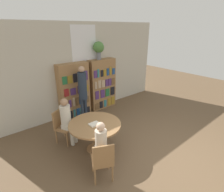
{
  "coord_description": "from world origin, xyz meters",
  "views": [
    {
      "loc": [
        -3.01,
        -1.52,
        2.83
      ],
      "look_at": [
        -0.15,
        1.94,
        1.05
      ],
      "focal_mm": 28.0,
      "sensor_mm": 36.0,
      "label": 1
    }
  ],
  "objects_px": {
    "reading_table": "(95,128)",
    "chair_near_camera": "(103,160)",
    "seated_reader_left": "(67,119)",
    "flower_vase": "(99,48)",
    "bookshelf_right": "(102,84)",
    "chair_left_side": "(62,124)",
    "bookshelf_left": "(74,91)",
    "seated_reader_right": "(101,146)",
    "librarian_standing": "(83,89)"
  },
  "relations": [
    {
      "from": "reading_table",
      "to": "chair_near_camera",
      "type": "distance_m",
      "value": 0.96
    },
    {
      "from": "reading_table",
      "to": "seated_reader_left",
      "type": "relative_size",
      "value": 1.0
    },
    {
      "from": "flower_vase",
      "to": "chair_near_camera",
      "type": "xyz_separation_m",
      "value": [
        -1.92,
        -2.75,
        -1.69
      ]
    },
    {
      "from": "bookshelf_right",
      "to": "chair_left_side",
      "type": "relative_size",
      "value": 2.04
    },
    {
      "from": "bookshelf_left",
      "to": "reading_table",
      "type": "relative_size",
      "value": 1.46
    },
    {
      "from": "chair_left_side",
      "to": "seated_reader_right",
      "type": "relative_size",
      "value": 0.72
    },
    {
      "from": "bookshelf_left",
      "to": "bookshelf_right",
      "type": "height_order",
      "value": "same"
    },
    {
      "from": "seated_reader_left",
      "to": "chair_near_camera",
      "type": "bearing_deg",
      "value": 59.94
    },
    {
      "from": "flower_vase",
      "to": "reading_table",
      "type": "height_order",
      "value": "flower_vase"
    },
    {
      "from": "chair_near_camera",
      "to": "librarian_standing",
      "type": "bearing_deg",
      "value": 93.09
    },
    {
      "from": "reading_table",
      "to": "chair_left_side",
      "type": "distance_m",
      "value": 0.96
    },
    {
      "from": "chair_left_side",
      "to": "bookshelf_left",
      "type": "bearing_deg",
      "value": -160.14
    },
    {
      "from": "flower_vase",
      "to": "chair_left_side",
      "type": "xyz_separation_m",
      "value": [
        -1.96,
        -1.05,
        -1.69
      ]
    },
    {
      "from": "bookshelf_left",
      "to": "seated_reader_left",
      "type": "distance_m",
      "value": 1.49
    },
    {
      "from": "bookshelf_left",
      "to": "bookshelf_right",
      "type": "distance_m",
      "value": 1.13
    },
    {
      "from": "flower_vase",
      "to": "chair_near_camera",
      "type": "height_order",
      "value": "flower_vase"
    },
    {
      "from": "chair_near_camera",
      "to": "chair_left_side",
      "type": "bearing_deg",
      "value": 117.0
    },
    {
      "from": "chair_left_side",
      "to": "seated_reader_left",
      "type": "bearing_deg",
      "value": 90.0
    },
    {
      "from": "flower_vase",
      "to": "reading_table",
      "type": "relative_size",
      "value": 0.48
    },
    {
      "from": "bookshelf_left",
      "to": "reading_table",
      "type": "xyz_separation_m",
      "value": [
        -0.49,
        -1.89,
        -0.28
      ]
    },
    {
      "from": "seated_reader_right",
      "to": "chair_near_camera",
      "type": "bearing_deg",
      "value": -90.0
    },
    {
      "from": "librarian_standing",
      "to": "chair_near_camera",
      "type": "bearing_deg",
      "value": -112.66
    },
    {
      "from": "seated_reader_right",
      "to": "librarian_standing",
      "type": "height_order",
      "value": "librarian_standing"
    },
    {
      "from": "flower_vase",
      "to": "librarian_standing",
      "type": "xyz_separation_m",
      "value": [
        -0.99,
        -0.51,
        -1.1
      ]
    },
    {
      "from": "flower_vase",
      "to": "librarian_standing",
      "type": "distance_m",
      "value": 1.56
    },
    {
      "from": "seated_reader_left",
      "to": "seated_reader_right",
      "type": "relative_size",
      "value": 1.01
    },
    {
      "from": "bookshelf_left",
      "to": "librarian_standing",
      "type": "height_order",
      "value": "bookshelf_left"
    },
    {
      "from": "bookshelf_left",
      "to": "flower_vase",
      "type": "bearing_deg",
      "value": 0.26
    },
    {
      "from": "seated_reader_right",
      "to": "librarian_standing",
      "type": "relative_size",
      "value": 0.68
    },
    {
      "from": "bookshelf_left",
      "to": "librarian_standing",
      "type": "bearing_deg",
      "value": -86.08
    },
    {
      "from": "reading_table",
      "to": "seated_reader_right",
      "type": "distance_m",
      "value": 0.77
    },
    {
      "from": "bookshelf_right",
      "to": "seated_reader_left",
      "type": "distance_m",
      "value": 2.34
    },
    {
      "from": "librarian_standing",
      "to": "seated_reader_left",
      "type": "bearing_deg",
      "value": -141.49
    },
    {
      "from": "bookshelf_left",
      "to": "bookshelf_right",
      "type": "bearing_deg",
      "value": -0.02
    },
    {
      "from": "seated_reader_left",
      "to": "seated_reader_right",
      "type": "distance_m",
      "value": 1.37
    },
    {
      "from": "flower_vase",
      "to": "seated_reader_left",
      "type": "height_order",
      "value": "flower_vase"
    },
    {
      "from": "bookshelf_right",
      "to": "librarian_standing",
      "type": "height_order",
      "value": "bookshelf_right"
    },
    {
      "from": "seated_reader_left",
      "to": "librarian_standing",
      "type": "distance_m",
      "value": 1.2
    },
    {
      "from": "bookshelf_right",
      "to": "seated_reader_left",
      "type": "xyz_separation_m",
      "value": [
        -1.99,
        -1.21,
        -0.2
      ]
    },
    {
      "from": "reading_table",
      "to": "librarian_standing",
      "type": "xyz_separation_m",
      "value": [
        0.52,
        1.39,
        0.46
      ]
    },
    {
      "from": "bookshelf_left",
      "to": "seated_reader_right",
      "type": "distance_m",
      "value": 2.72
    },
    {
      "from": "chair_left_side",
      "to": "seated_reader_right",
      "type": "distance_m",
      "value": 1.55
    },
    {
      "from": "bookshelf_left",
      "to": "seated_reader_left",
      "type": "bearing_deg",
      "value": -125.29
    },
    {
      "from": "bookshelf_left",
      "to": "seated_reader_right",
      "type": "height_order",
      "value": "bookshelf_left"
    },
    {
      "from": "chair_left_side",
      "to": "librarian_standing",
      "type": "distance_m",
      "value": 1.26
    },
    {
      "from": "chair_near_camera",
      "to": "librarian_standing",
      "type": "distance_m",
      "value": 2.51
    },
    {
      "from": "bookshelf_left",
      "to": "chair_near_camera",
      "type": "relative_size",
      "value": 2.04
    },
    {
      "from": "reading_table",
      "to": "chair_left_side",
      "type": "relative_size",
      "value": 1.4
    },
    {
      "from": "reading_table",
      "to": "chair_left_side",
      "type": "xyz_separation_m",
      "value": [
        -0.45,
        0.84,
        -0.12
      ]
    },
    {
      "from": "seated_reader_left",
      "to": "librarian_standing",
      "type": "height_order",
      "value": "librarian_standing"
    }
  ]
}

